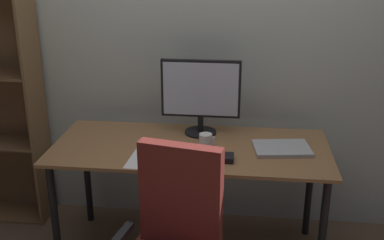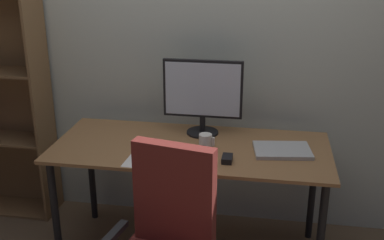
# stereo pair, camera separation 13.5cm
# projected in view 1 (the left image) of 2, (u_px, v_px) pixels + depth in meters

# --- Properties ---
(back_wall) EXTENTS (6.40, 0.10, 2.60)m
(back_wall) POSITION_uv_depth(u_px,v_px,m) (200.00, 36.00, 3.11)
(back_wall) COLOR beige
(back_wall) RESTS_ON ground
(desk) EXTENTS (1.63, 0.70, 0.74)m
(desk) POSITION_uv_depth(u_px,v_px,m) (190.00, 159.00, 2.84)
(desk) COLOR olive
(desk) RESTS_ON ground
(monitor) EXTENTS (0.49, 0.20, 0.47)m
(monitor) POSITION_uv_depth(u_px,v_px,m) (201.00, 93.00, 2.91)
(monitor) COLOR black
(monitor) RESTS_ON desk
(keyboard) EXTENTS (0.29, 0.12, 0.02)m
(keyboard) POSITION_uv_depth(u_px,v_px,m) (188.00, 157.00, 2.64)
(keyboard) COLOR #B7BABC
(keyboard) RESTS_ON desk
(mouse) EXTENTS (0.06, 0.10, 0.03)m
(mouse) POSITION_uv_depth(u_px,v_px,m) (229.00, 158.00, 2.62)
(mouse) COLOR black
(mouse) RESTS_ON desk
(coffee_mug) EXTENTS (0.09, 0.08, 0.09)m
(coffee_mug) POSITION_uv_depth(u_px,v_px,m) (206.00, 142.00, 2.76)
(coffee_mug) COLOR white
(coffee_mug) RESTS_ON desk
(laptop) EXTENTS (0.35, 0.27, 0.02)m
(laptop) POSITION_uv_depth(u_px,v_px,m) (282.00, 148.00, 2.76)
(laptop) COLOR #B7BABC
(laptop) RESTS_ON desk
(paper_sheet) EXTENTS (0.23, 0.31, 0.00)m
(paper_sheet) POSITION_uv_depth(u_px,v_px,m) (149.00, 158.00, 2.65)
(paper_sheet) COLOR white
(paper_sheet) RESTS_ON desk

